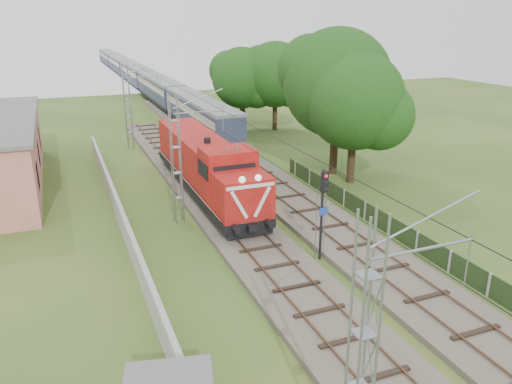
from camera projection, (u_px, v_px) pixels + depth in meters
name	position (u px, v px, depth m)	size (l,w,h in m)	color
ground	(312.00, 310.00, 21.79)	(140.00, 140.00, 0.00)	#2A4A1B
track_main	(253.00, 243.00, 27.87)	(4.20, 70.00, 0.45)	#6B6054
track_side	(252.00, 171.00, 41.02)	(4.20, 80.00, 0.45)	#6B6054
catenary	(177.00, 159.00, 29.94)	(3.31, 70.00, 8.00)	gray
boundary_wall	(121.00, 218.00, 29.78)	(0.25, 40.00, 1.50)	#9E9E99
fence	(417.00, 242.00, 27.03)	(0.12, 32.00, 1.20)	black
locomotive	(206.00, 165.00, 35.12)	(3.12, 17.82, 4.53)	black
coach_rake	(136.00, 73.00, 91.94)	(2.89, 108.15, 3.34)	black
signal_post	(323.00, 199.00, 25.24)	(0.54, 0.42, 4.93)	black
tree_a	(356.00, 102.00, 36.80)	(7.69, 7.33, 9.97)	#3D2B19
tree_b	(339.00, 84.00, 38.69)	(8.90, 8.48, 11.54)	#3D2B19
tree_c	(243.00, 79.00, 55.38)	(7.07, 6.73, 9.16)	#3D2B19
tree_d	(276.00, 75.00, 55.00)	(7.55, 7.19, 9.78)	#3D2B19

